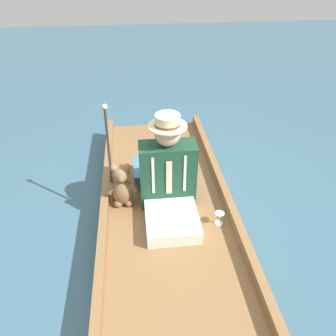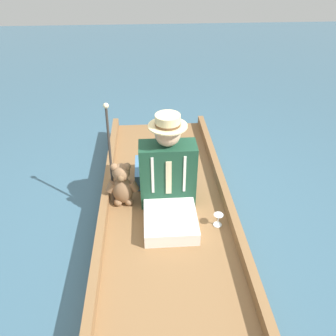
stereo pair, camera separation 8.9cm
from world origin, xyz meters
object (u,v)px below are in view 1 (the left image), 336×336
wine_glass (219,216)px  seated_person (169,179)px  walking_cane (109,149)px  teddy_bear (122,186)px

wine_glass → seated_person: bearing=-34.1°
wine_glass → walking_cane: size_ratio=0.13×
teddy_bear → walking_cane: (0.08, -0.09, 0.30)m
walking_cane → seated_person: bearing=160.1°
seated_person → teddy_bear: size_ratio=2.01×
wine_glass → teddy_bear: bearing=-23.4°
teddy_bear → wine_glass: bearing=156.6°
seated_person → teddy_bear: seated_person is taller
wine_glass → walking_cane: walking_cane is taller
seated_person → walking_cane: (0.45, -0.16, 0.20)m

